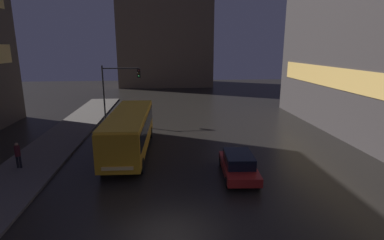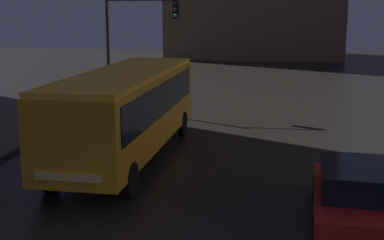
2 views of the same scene
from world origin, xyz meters
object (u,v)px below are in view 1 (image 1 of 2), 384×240
(car_taxi, at_px, (239,165))
(traffic_light_main, at_px, (117,84))
(bus_near, at_px, (130,128))
(pedestrian_near, at_px, (18,153))

(car_taxi, xyz_separation_m, traffic_light_main, (-9.21, 14.12, 3.31))
(bus_near, distance_m, traffic_light_main, 9.90)
(bus_near, height_order, pedestrian_near, bus_near)
(car_taxi, xyz_separation_m, pedestrian_near, (-13.76, 2.14, 0.39))
(car_taxi, height_order, pedestrian_near, pedestrian_near)
(bus_near, bearing_deg, traffic_light_main, -75.14)
(car_taxi, relative_size, traffic_light_main, 0.79)
(bus_near, bearing_deg, pedestrian_near, 22.49)
(bus_near, relative_size, car_taxi, 2.24)
(pedestrian_near, xyz_separation_m, traffic_light_main, (4.55, 11.98, 2.93))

